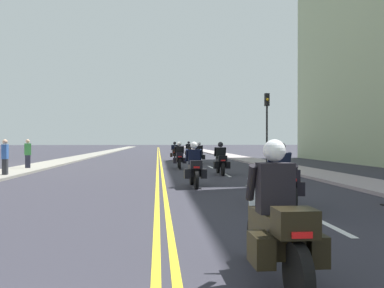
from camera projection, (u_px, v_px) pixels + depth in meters
The scene contains 17 objects.
ground_plane at pixel (159, 155), 47.75m from camera, with size 264.00×264.00×0.00m, color #2E2D36.
sidewalk_left at pixel (92, 155), 47.14m from camera, with size 2.25×144.00×0.12m, color gray.
sidewalk_right at pixel (224, 155), 48.36m from camera, with size 2.25×144.00×0.12m, color #9E9193.
centreline_yellow_inner at pixel (158, 155), 47.74m from camera, with size 0.12×132.00×0.01m, color yellow.
centreline_yellow_outer at pixel (160, 155), 47.76m from camera, with size 0.12×132.00×0.01m, color yellow.
lane_dashes_white at pixel (205, 164), 29.08m from camera, with size 0.14×56.40×0.01m.
motorcycle_0 at pixel (277, 226), 4.69m from camera, with size 0.77×2.24×1.65m.
motorcycle_1 at pixel (282, 181), 10.09m from camera, with size 0.76×2.30×1.60m.
motorcycle_2 at pixel (194, 168), 14.65m from camera, with size 0.77×2.12×1.61m.
motorcycle_3 at pixel (221, 161), 20.18m from camera, with size 0.76×2.23×1.59m.
motorcycle_4 at pixel (179, 157), 24.59m from camera, with size 0.76×2.21×1.59m.
motorcycle_5 at pixel (199, 155), 30.06m from camera, with size 0.76×2.11×1.57m.
motorcycle_6 at pixel (175, 153), 34.89m from camera, with size 0.77×2.22×1.58m.
motorcycle_7 at pixel (189, 151), 40.15m from camera, with size 0.78×2.15×1.63m.
traffic_light_near at pixel (267, 116), 26.34m from camera, with size 0.28×0.38×4.65m.
pedestrian_1 at pixel (5, 158), 18.67m from camera, with size 0.24×0.37×1.71m.
pedestrian_2 at pixel (28, 154), 23.41m from camera, with size 0.41×0.32×1.73m.
Camera 1 is at (-0.10, 0.11, 1.62)m, focal length 38.98 mm.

